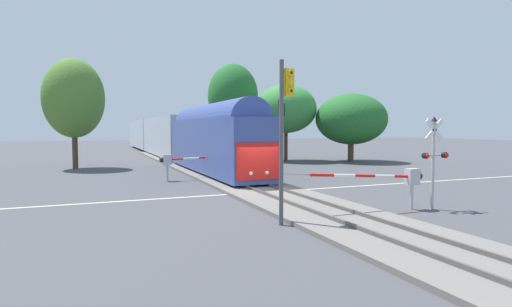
{
  "coord_description": "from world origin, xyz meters",
  "views": [
    {
      "loc": [
        -8.96,
        -20.78,
        3.55
      ],
      "look_at": [
        0.64,
        2.65,
        2.0
      ],
      "focal_mm": 28.7,
      "sensor_mm": 36.0,
      "label": 1
    }
  ],
  "objects_px": {
    "crossing_gate_far": "(178,160)",
    "maple_right_background": "(351,119)",
    "crossing_gate_near": "(401,178)",
    "oak_behind_train": "(74,98)",
    "commuter_train": "(168,135)",
    "crossing_signal_mast": "(434,153)",
    "elm_centre_background": "(233,96)",
    "traffic_signal_median": "(285,116)",
    "oak_far_right": "(286,109)",
    "traffic_signal_far_side": "(280,124)"
  },
  "relations": [
    {
      "from": "crossing_signal_mast",
      "to": "oak_far_right",
      "type": "xyz_separation_m",
      "value": [
        6.01,
        26.53,
        3.19
      ]
    },
    {
      "from": "crossing_gate_near",
      "to": "traffic_signal_median",
      "type": "xyz_separation_m",
      "value": [
        -5.85,
        -0.5,
        2.6
      ]
    },
    {
      "from": "traffic_signal_far_side",
      "to": "oak_behind_train",
      "type": "xyz_separation_m",
      "value": [
        -15.16,
        10.24,
        2.29
      ]
    },
    {
      "from": "crossing_gate_far",
      "to": "oak_behind_train",
      "type": "bearing_deg",
      "value": 119.85
    },
    {
      "from": "crossing_gate_near",
      "to": "oak_behind_train",
      "type": "xyz_separation_m",
      "value": [
        -13.6,
        25.54,
        4.76
      ]
    },
    {
      "from": "commuter_train",
      "to": "traffic_signal_median",
      "type": "xyz_separation_m",
      "value": [
        -2.36,
        -37.04,
        1.28
      ]
    },
    {
      "from": "traffic_signal_median",
      "to": "elm_centre_background",
      "type": "bearing_deg",
      "value": 74.34
    },
    {
      "from": "crossing_gate_near",
      "to": "traffic_signal_median",
      "type": "relative_size",
      "value": 0.94
    },
    {
      "from": "traffic_signal_far_side",
      "to": "oak_far_right",
      "type": "relative_size",
      "value": 0.7
    },
    {
      "from": "oak_far_right",
      "to": "elm_centre_background",
      "type": "bearing_deg",
      "value": 139.72
    },
    {
      "from": "traffic_signal_median",
      "to": "oak_behind_train",
      "type": "xyz_separation_m",
      "value": [
        -7.75,
        26.03,
        2.16
      ]
    },
    {
      "from": "elm_centre_background",
      "to": "crossing_gate_near",
      "type": "bearing_deg",
      "value": -95.2
    },
    {
      "from": "maple_right_background",
      "to": "elm_centre_background",
      "type": "bearing_deg",
      "value": 145.5
    },
    {
      "from": "oak_behind_train",
      "to": "oak_far_right",
      "type": "height_order",
      "value": "oak_behind_train"
    },
    {
      "from": "maple_right_background",
      "to": "oak_far_right",
      "type": "bearing_deg",
      "value": 150.62
    },
    {
      "from": "maple_right_background",
      "to": "commuter_train",
      "type": "bearing_deg",
      "value": 140.97
    },
    {
      "from": "crossing_gate_near",
      "to": "oak_behind_train",
      "type": "bearing_deg",
      "value": 118.04
    },
    {
      "from": "crossing_signal_mast",
      "to": "maple_right_background",
      "type": "height_order",
      "value": "maple_right_background"
    },
    {
      "from": "elm_centre_background",
      "to": "maple_right_background",
      "type": "xyz_separation_m",
      "value": [
        10.77,
        -7.4,
        -2.63
      ]
    },
    {
      "from": "traffic_signal_median",
      "to": "oak_far_right",
      "type": "distance_m",
      "value": 29.84
    },
    {
      "from": "crossing_signal_mast",
      "to": "oak_behind_train",
      "type": "distance_m",
      "value": 30.18
    },
    {
      "from": "crossing_signal_mast",
      "to": "elm_centre_background",
      "type": "relative_size",
      "value": 0.38
    },
    {
      "from": "traffic_signal_far_side",
      "to": "oak_behind_train",
      "type": "relative_size",
      "value": 0.6
    },
    {
      "from": "oak_far_right",
      "to": "crossing_gate_far",
      "type": "bearing_deg",
      "value": -139.35
    },
    {
      "from": "crossing_gate_near",
      "to": "elm_centre_background",
      "type": "relative_size",
      "value": 0.52
    },
    {
      "from": "commuter_train",
      "to": "crossing_signal_mast",
      "type": "xyz_separation_m",
      "value": [
        4.94,
        -36.9,
        -0.25
      ]
    },
    {
      "from": "crossing_gate_near",
      "to": "oak_behind_train",
      "type": "distance_m",
      "value": 29.32
    },
    {
      "from": "commuter_train",
      "to": "elm_centre_background",
      "type": "relative_size",
      "value": 5.72
    },
    {
      "from": "crossing_gate_far",
      "to": "maple_right_background",
      "type": "bearing_deg",
      "value": 23.58
    },
    {
      "from": "elm_centre_background",
      "to": "maple_right_background",
      "type": "distance_m",
      "value": 13.33
    },
    {
      "from": "traffic_signal_far_side",
      "to": "traffic_signal_median",
      "type": "bearing_deg",
      "value": -115.14
    },
    {
      "from": "oak_far_right",
      "to": "maple_right_background",
      "type": "height_order",
      "value": "oak_far_right"
    },
    {
      "from": "crossing_gate_near",
      "to": "maple_right_background",
      "type": "height_order",
      "value": "maple_right_background"
    },
    {
      "from": "crossing_gate_near",
      "to": "traffic_signal_far_side",
      "type": "bearing_deg",
      "value": 84.17
    },
    {
      "from": "crossing_gate_far",
      "to": "oak_far_right",
      "type": "distance_m",
      "value": 19.39
    },
    {
      "from": "traffic_signal_far_side",
      "to": "oak_far_right",
      "type": "xyz_separation_m",
      "value": [
        5.89,
        10.86,
        1.79
      ]
    },
    {
      "from": "traffic_signal_median",
      "to": "maple_right_background",
      "type": "relative_size",
      "value": 0.8
    },
    {
      "from": "oak_behind_train",
      "to": "elm_centre_background",
      "type": "height_order",
      "value": "elm_centre_background"
    },
    {
      "from": "commuter_train",
      "to": "oak_behind_train",
      "type": "bearing_deg",
      "value": -132.56
    },
    {
      "from": "crossing_signal_mast",
      "to": "elm_centre_background",
      "type": "bearing_deg",
      "value": 87.57
    },
    {
      "from": "elm_centre_background",
      "to": "maple_right_background",
      "type": "relative_size",
      "value": 1.43
    },
    {
      "from": "commuter_train",
      "to": "crossing_gate_far",
      "type": "distance_m",
      "value": 22.99
    },
    {
      "from": "crossing_gate_far",
      "to": "oak_behind_train",
      "type": "distance_m",
      "value": 14.3
    },
    {
      "from": "traffic_signal_far_side",
      "to": "maple_right_background",
      "type": "distance_m",
      "value": 14.1
    },
    {
      "from": "crossing_signal_mast",
      "to": "crossing_gate_far",
      "type": "xyz_separation_m",
      "value": [
        -8.34,
        14.21,
        -1.08
      ]
    },
    {
      "from": "traffic_signal_median",
      "to": "oak_behind_train",
      "type": "bearing_deg",
      "value": 106.58
    },
    {
      "from": "crossing_gate_far",
      "to": "traffic_signal_far_side",
      "type": "xyz_separation_m",
      "value": [
        8.45,
        1.45,
        2.48
      ]
    },
    {
      "from": "oak_far_right",
      "to": "crossing_signal_mast",
      "type": "bearing_deg",
      "value": -102.76
    },
    {
      "from": "crossing_signal_mast",
      "to": "oak_far_right",
      "type": "distance_m",
      "value": 27.39
    },
    {
      "from": "elm_centre_background",
      "to": "crossing_gate_far",
      "type": "bearing_deg",
      "value": -120.58
    }
  ]
}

